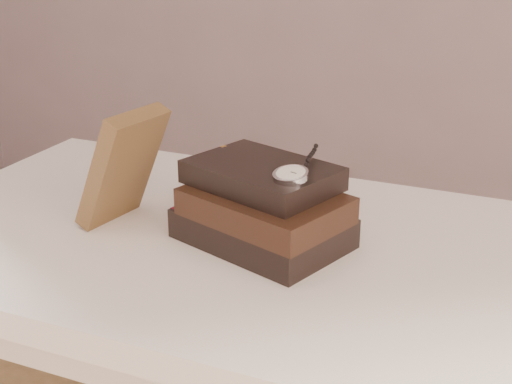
% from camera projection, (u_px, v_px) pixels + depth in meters
% --- Properties ---
extents(table, '(1.00, 0.60, 0.75)m').
position_uv_depth(table, '(228.00, 290.00, 1.08)').
color(table, white).
rests_on(table, ground).
extents(book_stack, '(0.26, 0.22, 0.11)m').
position_uv_depth(book_stack, '(263.00, 208.00, 1.00)').
color(book_stack, black).
rests_on(book_stack, table).
extents(journal, '(0.12, 0.13, 0.18)m').
position_uv_depth(journal, '(123.00, 167.00, 1.05)').
color(journal, '#47311B').
rests_on(journal, table).
extents(pocket_watch, '(0.06, 0.15, 0.02)m').
position_uv_depth(pocket_watch, '(292.00, 173.00, 0.93)').
color(pocket_watch, silver).
rests_on(pocket_watch, book_stack).
extents(eyeglasses, '(0.12, 0.13, 0.05)m').
position_uv_depth(eyeglasses, '(257.00, 173.00, 1.10)').
color(eyeglasses, silver).
rests_on(eyeglasses, book_stack).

